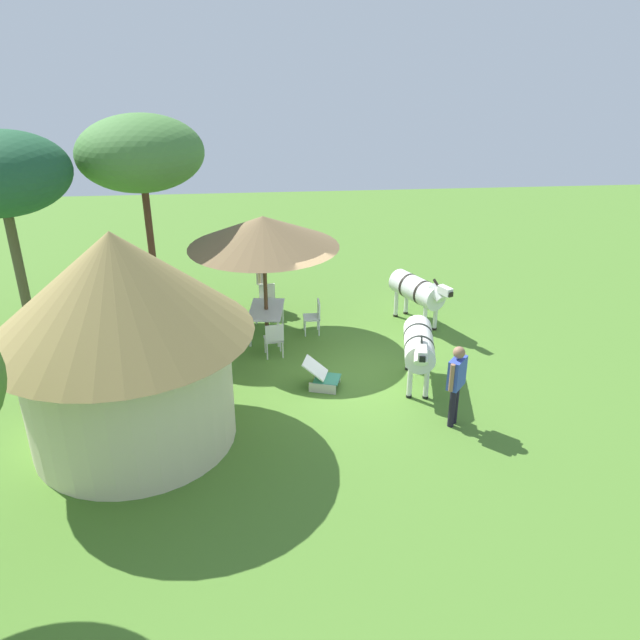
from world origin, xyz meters
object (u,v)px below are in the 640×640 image
striped_lounge_chair (322,377)px  zebra_nearest_camera (418,291)px  guest_beside_umbrella (261,277)px  acacia_tree_right_background (141,154)px  patio_chair_east_end (274,338)px  patio_dining_table (266,312)px  patio_chair_near_hut (218,319)px  patio_chair_west_end (315,315)px  shade_umbrella (263,232)px  standing_watcher (456,379)px  zebra_by_umbrella (419,345)px  patio_chair_near_lawn (267,298)px  thatched_hut (123,330)px

striped_lounge_chair → zebra_nearest_camera: (3.10, -2.84, 0.71)m
guest_beside_umbrella → zebra_nearest_camera: (-1.47, -4.15, 0.03)m
guest_beside_umbrella → acacia_tree_right_background: size_ratio=0.29×
patio_chair_east_end → zebra_nearest_camera: (1.58, -3.87, 0.44)m
patio_dining_table → patio_chair_near_hut: bearing=91.3°
patio_chair_east_end → patio_chair_west_end: 1.66m
shade_umbrella → zebra_nearest_camera: (0.34, -4.03, -1.83)m
patio_dining_table → guest_beside_umbrella: 1.84m
patio_chair_east_end → standing_watcher: (-3.21, -3.51, 0.53)m
patio_dining_table → standing_watcher: (-4.45, -3.67, 0.40)m
zebra_by_umbrella → shade_umbrella: bearing=-29.6°
guest_beside_umbrella → acacia_tree_right_background: acacia_tree_right_background is taller
guest_beside_umbrella → striped_lounge_chair: bearing=27.0°
patio_chair_near_lawn → zebra_by_umbrella: 5.26m
thatched_hut → guest_beside_umbrella: bearing=-22.0°
patio_dining_table → acacia_tree_right_background: 5.12m
guest_beside_umbrella → acacia_tree_right_background: (-0.10, 2.91, 3.48)m
zebra_nearest_camera → acacia_tree_right_background: (1.37, 7.06, 3.45)m
guest_beside_umbrella → acacia_tree_right_background: 4.54m
patio_chair_east_end → thatched_hut: bearing=-139.6°
striped_lounge_chair → patio_chair_east_end: bearing=-128.9°
patio_chair_near_hut → striped_lounge_chair: patio_chair_near_hut is taller
guest_beside_umbrella → patio_chair_east_end: bearing=16.3°
guest_beside_umbrella → acacia_tree_right_background: bearing=-76.9°
patio_dining_table → standing_watcher: 5.78m
shade_umbrella → striped_lounge_chair: (-2.75, -1.19, -2.54)m
thatched_hut → patio_dining_table: size_ratio=3.14×
patio_chair_near_hut → patio_chair_near_lawn: 1.81m
guest_beside_umbrella → striped_lounge_chair: (-4.57, -1.31, -0.67)m
shade_umbrella → patio_dining_table: shade_umbrella is taller
shade_umbrella → standing_watcher: 6.03m
acacia_tree_right_background → patio_chair_near_hut: bearing=-134.5°
patio_dining_table → patio_chair_east_end: patio_chair_east_end is taller
thatched_hut → zebra_by_umbrella: thatched_hut is taller
thatched_hut → shade_umbrella: size_ratio=1.28×
zebra_nearest_camera → patio_chair_east_end: bearing=-3.8°
patio_chair_east_end → striped_lounge_chair: bearing=-63.5°
patio_chair_east_end → guest_beside_umbrella: (3.06, 0.28, 0.41)m
patio_dining_table → patio_chair_east_end: bearing=-172.4°
thatched_hut → zebra_by_umbrella: size_ratio=2.08×
patio_chair_west_end → patio_chair_near_lawn: bearing=44.0°
patio_chair_east_end → zebra_by_umbrella: bearing=-34.6°
patio_chair_near_lawn → acacia_tree_right_background: (0.46, 3.06, 3.89)m
thatched_hut → shade_umbrella: thatched_hut is taller
shade_umbrella → acacia_tree_right_background: acacia_tree_right_background is taller
patio_dining_table → zebra_by_umbrella: bearing=-130.6°
zebra_by_umbrella → guest_beside_umbrella: bearing=-42.6°
acacia_tree_right_background → patio_chair_east_end: bearing=-132.8°
patio_chair_near_lawn → standing_watcher: standing_watcher is taller
patio_chair_near_hut → patio_chair_west_end: (0.04, -2.50, 0.00)m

